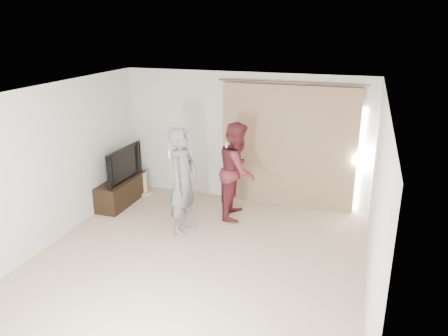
{
  "coord_description": "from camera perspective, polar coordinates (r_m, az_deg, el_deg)",
  "views": [
    {
      "loc": [
        2.23,
        -5.41,
        3.53
      ],
      "look_at": [
        0.09,
        1.2,
        1.17
      ],
      "focal_mm": 35.0,
      "sensor_mm": 36.0,
      "label": 1
    }
  ],
  "objects": [
    {
      "name": "curtain",
      "position": [
        8.52,
        8.41,
        2.69
      ],
      "size": [
        2.8,
        0.11,
        2.46
      ],
      "color": "#997C5E",
      "rests_on": "ground"
    },
    {
      "name": "floor",
      "position": [
        6.83,
        -3.89,
        -12.41
      ],
      "size": [
        5.5,
        5.5,
        0.0
      ],
      "primitive_type": "plane",
      "color": "#BEA68F",
      "rests_on": "ground"
    },
    {
      "name": "wall_left",
      "position": [
        7.53,
        -22.09,
        0.08
      ],
      "size": [
        0.04,
        5.5,
        2.6
      ],
      "color": "beige",
      "rests_on": "ground"
    },
    {
      "name": "person_man",
      "position": [
        7.45,
        -5.37,
        -1.74
      ],
      "size": [
        0.5,
        0.71,
        1.87
      ],
      "color": "slate",
      "rests_on": "ground"
    },
    {
      "name": "wall_back",
      "position": [
        8.75,
        2.61,
        3.95
      ],
      "size": [
        5.0,
        0.04,
        2.6
      ],
      "primitive_type": "cube",
      "color": "beige",
      "rests_on": "ground"
    },
    {
      "name": "tv_console",
      "position": [
        9.06,
        -13.21,
        -2.98
      ],
      "size": [
        0.46,
        1.32,
        0.51
      ],
      "primitive_type": "cube",
      "color": "black",
      "rests_on": "ground"
    },
    {
      "name": "person_woman",
      "position": [
        8.05,
        1.77,
        -0.3
      ],
      "size": [
        0.78,
        0.95,
        1.81
      ],
      "color": "maroon",
      "rests_on": "ground"
    },
    {
      "name": "ceiling",
      "position": [
        5.92,
        -4.44,
        9.66
      ],
      "size": [
        5.0,
        5.5,
        0.01
      ],
      "primitive_type": "cube",
      "color": "white",
      "rests_on": "wall_back"
    },
    {
      "name": "tv",
      "position": [
        8.86,
        -13.49,
        0.57
      ],
      "size": [
        0.19,
        1.17,
        0.67
      ],
      "primitive_type": "imported",
      "rotation": [
        0.0,
        0.0,
        1.54
      ],
      "color": "black",
      "rests_on": "tv_console"
    },
    {
      "name": "scratching_post",
      "position": [
        9.46,
        -10.58,
        -2.21
      ],
      "size": [
        0.37,
        0.37,
        0.49
      ],
      "color": "tan",
      "rests_on": "ground"
    }
  ]
}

